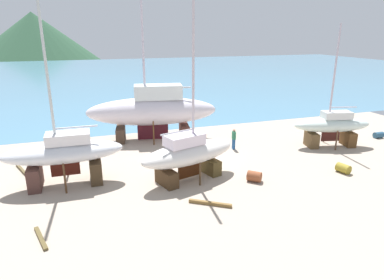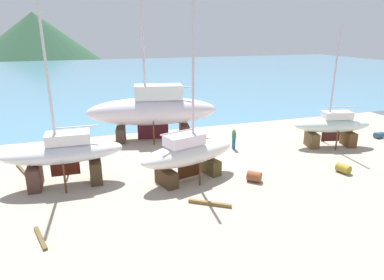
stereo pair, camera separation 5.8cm
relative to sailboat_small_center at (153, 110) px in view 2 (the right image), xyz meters
name	(u,v)px [view 2 (the right image)]	position (x,y,z in m)	size (l,w,h in m)	color
ground_plane	(221,179)	(2.27, -9.53, -2.57)	(47.40, 47.40, 0.00)	tan
sea_water	(118,75)	(2.27, 47.24, -2.57)	(174.38, 89.86, 0.01)	teal
headland_hill	(37,50)	(-25.51, 170.10, -2.57)	(99.39, 99.39, 37.17)	#2A4F35
sailboat_small_center	(153,110)	(0.00, 0.00, 0.00)	(11.21, 4.72, 19.04)	#493628
sailboat_mid_port	(332,126)	(13.14, -6.32, -0.86)	(6.41, 3.21, 9.42)	brown
sailboat_far_slipway	(64,153)	(-6.90, -7.22, -0.60)	(6.94, 2.70, 11.42)	#4D302A
sailboat_large_starboard	(188,153)	(0.32, -8.82, -0.87)	(6.84, 3.90, 10.73)	#4E3E20
worker	(234,139)	(5.42, -4.55, -1.72)	(0.33, 0.48, 1.65)	#255088
barrel_tar_black	(343,168)	(10.25, -11.10, -2.27)	(0.59, 0.59, 0.85)	olive
barrel_by_slipway	(254,176)	(4.06, -10.46, -2.25)	(0.64, 0.64, 0.83)	brown
barrel_rust_near	(379,135)	(18.66, -5.88, -2.30)	(0.53, 0.53, 0.84)	#2B536E
timber_long_fore	(23,170)	(-9.77, -4.31, -2.49)	(2.68, 0.17, 0.16)	brown
timber_long_aft	(210,203)	(0.37, -12.41, -2.48)	(2.34, 0.18, 0.18)	brown
timber_short_cross	(40,238)	(-7.94, -12.95, -2.51)	(2.04, 0.19, 0.11)	brown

